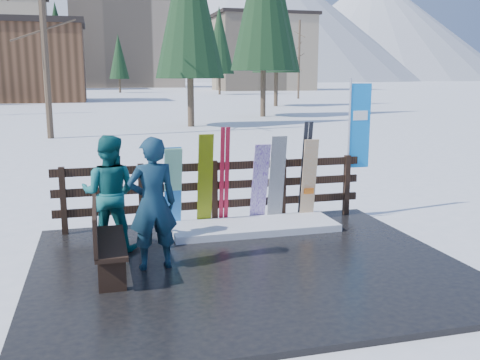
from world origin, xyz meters
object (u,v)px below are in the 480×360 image
object	(u,v)px
snowboard_2	(205,181)
rental_flag	(357,131)
snowboard_0	(173,188)
snowboard_5	(309,180)
snowboard_4	(277,179)
snowboard_1	(173,189)
snowboard_3	(260,184)
person_back	(109,193)
bench	(104,238)
person_front	(153,203)

from	to	relation	value
snowboard_2	rental_flag	world-z (taller)	rental_flag
snowboard_0	snowboard_2	distance (m)	0.58
snowboard_5	snowboard_4	bearing A→B (deg)	180.00
snowboard_1	snowboard_3	distance (m)	1.56
person_back	bench	bearing A→B (deg)	102.21
person_front	snowboard_2	bearing A→B (deg)	-126.42
bench	snowboard_1	bearing A→B (deg)	58.25
snowboard_2	snowboard_5	bearing A→B (deg)	-0.00
snowboard_2	snowboard_3	xyz separation A→B (m)	(1.00, 0.00, -0.10)
rental_flag	snowboard_3	bearing A→B (deg)	-172.39
snowboard_2	person_front	distance (m)	2.11
snowboard_4	person_front	world-z (taller)	person_front
snowboard_5	person_front	size ratio (longest dim) A/B	0.83
bench	person_front	distance (m)	0.79
person_front	snowboard_1	bearing A→B (deg)	-111.58
bench	person_front	bearing A→B (deg)	10.67
snowboard_1	snowboard_2	xyz separation A→B (m)	(0.56, -0.00, 0.11)
person_back	snowboard_4	bearing A→B (deg)	-146.83
snowboard_4	person_back	xyz separation A→B (m)	(-2.96, -0.81, 0.09)
person_front	rental_flag	bearing A→B (deg)	-158.49
snowboard_4	rental_flag	distance (m)	1.90
snowboard_3	person_front	distance (m)	2.77
rental_flag	snowboard_1	bearing A→B (deg)	-175.69
snowboard_3	rental_flag	bearing A→B (deg)	7.61
person_front	person_back	size ratio (longest dim) A/B	1.04
snowboard_3	rental_flag	distance (m)	2.22
snowboard_1	snowboard_5	bearing A→B (deg)	-0.00
snowboard_3	snowboard_4	xyz separation A→B (m)	(0.32, 0.00, 0.06)
bench	snowboard_2	size ratio (longest dim) A/B	0.88
snowboard_2	person_back	bearing A→B (deg)	-153.84
person_back	snowboard_5	bearing A→B (deg)	-149.40
snowboard_2	snowboard_3	bearing A→B (deg)	0.00
snowboard_3	snowboard_5	bearing A→B (deg)	-0.00
snowboard_4	person_back	size ratio (longest dim) A/B	0.91
snowboard_1	rental_flag	distance (m)	3.70
bench	snowboard_2	distance (m)	2.63
snowboard_1	snowboard_5	distance (m)	2.51
snowboard_2	snowboard_3	distance (m)	1.00
bench	snowboard_3	distance (m)	3.37
snowboard_4	rental_flag	size ratio (longest dim) A/B	0.62
snowboard_4	snowboard_5	world-z (taller)	snowboard_4
snowboard_0	person_back	distance (m)	1.35
snowboard_2	rental_flag	bearing A→B (deg)	5.11
snowboard_1	snowboard_3	bearing A→B (deg)	-0.00
snowboard_1	rental_flag	world-z (taller)	rental_flag
snowboard_4	bench	bearing A→B (deg)	-147.89
snowboard_3	snowboard_5	size ratio (longest dim) A/B	0.99
snowboard_0	snowboard_3	size ratio (longest dim) A/B	0.99
snowboard_0	snowboard_1	distance (m)	0.01
snowboard_3	person_back	xyz separation A→B (m)	(-2.64, -0.81, 0.15)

